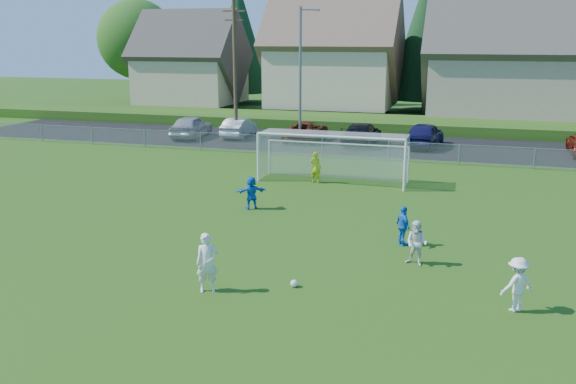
% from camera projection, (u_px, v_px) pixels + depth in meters
% --- Properties ---
extents(ground, '(160.00, 160.00, 0.00)m').
position_uv_depth(ground, '(201.00, 316.00, 15.95)').
color(ground, '#193D0C').
rests_on(ground, ground).
extents(asphalt_lot, '(60.00, 60.00, 0.00)m').
position_uv_depth(asphalt_lot, '(369.00, 144.00, 41.49)').
color(asphalt_lot, black).
rests_on(asphalt_lot, ground).
extents(grass_embankment, '(70.00, 6.00, 0.80)m').
position_uv_depth(grass_embankment, '(385.00, 124.00, 48.36)').
color(grass_embankment, '#1E420F').
rests_on(grass_embankment, ground).
extents(soccer_ball, '(0.22, 0.22, 0.22)m').
position_uv_depth(soccer_ball, '(294.00, 283.00, 17.78)').
color(soccer_ball, white).
rests_on(soccer_ball, ground).
extents(player_white_a, '(0.75, 0.66, 1.73)m').
position_uv_depth(player_white_a, '(207.00, 263.00, 17.31)').
color(player_white_a, white).
rests_on(player_white_a, ground).
extents(player_white_b, '(0.85, 0.75, 1.46)m').
position_uv_depth(player_white_b, '(417.00, 243.00, 19.36)').
color(player_white_b, white).
rests_on(player_white_b, ground).
extents(player_white_c, '(1.11, 1.02, 1.49)m').
position_uv_depth(player_white_c, '(517.00, 284.00, 16.10)').
color(player_white_c, white).
rests_on(player_white_c, ground).
extents(player_blue_a, '(0.76, 0.88, 1.42)m').
position_uv_depth(player_blue_a, '(403.00, 226.00, 21.20)').
color(player_blue_a, blue).
rests_on(player_blue_a, ground).
extents(player_blue_b, '(1.33, 1.05, 1.41)m').
position_uv_depth(player_blue_b, '(251.00, 193.00, 25.72)').
color(player_blue_b, blue).
rests_on(player_blue_b, ground).
extents(goalkeeper, '(0.64, 0.49, 1.58)m').
position_uv_depth(goalkeeper, '(316.00, 167.00, 30.35)').
color(goalkeeper, '#C4CE18').
rests_on(goalkeeper, ground).
extents(car_a, '(2.23, 4.85, 1.61)m').
position_uv_depth(car_a, '(191.00, 126.00, 44.01)').
color(car_a, '#A0A1A7').
rests_on(car_a, ground).
extents(car_b, '(1.62, 4.29, 1.40)m').
position_uv_depth(car_b, '(239.00, 127.00, 44.24)').
color(car_b, silver).
rests_on(car_b, ground).
extents(car_c, '(2.32, 4.99, 1.38)m').
position_uv_depth(car_c, '(306.00, 131.00, 42.72)').
color(car_c, '#5A1D0A').
rests_on(car_c, ground).
extents(car_d, '(2.17, 5.18, 1.49)m').
position_uv_depth(car_d, '(362.00, 134.00, 41.07)').
color(car_d, black).
rests_on(car_d, ground).
extents(car_e, '(2.55, 5.04, 1.64)m').
position_uv_depth(car_e, '(425.00, 135.00, 40.24)').
color(car_e, '#151345').
rests_on(car_e, ground).
extents(soccer_goal, '(7.42, 1.90, 2.50)m').
position_uv_depth(soccer_goal, '(334.00, 149.00, 30.46)').
color(soccer_goal, white).
rests_on(soccer_goal, ground).
extents(chainlink_fence, '(52.06, 0.06, 1.20)m').
position_uv_depth(chainlink_fence, '(355.00, 149.00, 36.23)').
color(chainlink_fence, gray).
rests_on(chainlink_fence, ground).
extents(streetlight, '(1.38, 0.18, 9.00)m').
position_uv_depth(streetlight, '(301.00, 72.00, 40.13)').
color(streetlight, slate).
rests_on(streetlight, ground).
extents(utility_pole, '(1.60, 0.26, 10.00)m').
position_uv_depth(utility_pole, '(235.00, 66.00, 42.37)').
color(utility_pole, '#473321').
rests_on(utility_pole, ground).
extents(houses_row, '(53.90, 11.45, 13.27)m').
position_uv_depth(houses_row, '(422.00, 34.00, 53.03)').
color(houses_row, tan).
rests_on(houses_row, ground).
extents(tree_row, '(65.98, 12.36, 13.80)m').
position_uv_depth(tree_row, '(417.00, 39.00, 59.22)').
color(tree_row, '#382616').
rests_on(tree_row, ground).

